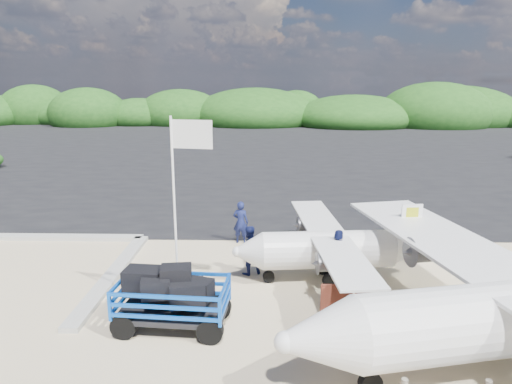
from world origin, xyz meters
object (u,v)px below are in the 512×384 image
(crew_b, at_px, (249,250))
(crew_c, at_px, (338,260))
(signboard, at_px, (351,336))
(aircraft_large, at_px, (484,157))
(baggage_cart, at_px, (174,328))
(aircraft_small, at_px, (109,152))
(flagpole, at_px, (179,313))
(crew_a, at_px, (241,222))

(crew_b, xyz_separation_m, crew_c, (2.76, -1.04, 0.11))
(signboard, xyz_separation_m, aircraft_large, (16.16, 28.04, 0.00))
(baggage_cart, distance_m, crew_c, 5.25)
(baggage_cart, xyz_separation_m, aircraft_small, (-11.75, 29.67, 0.00))
(baggage_cart, height_order, flagpole, flagpole)
(baggage_cart, xyz_separation_m, crew_c, (4.56, 2.42, 0.94))
(crew_a, bearing_deg, aircraft_small, -48.04)
(signboard, distance_m, crew_a, 7.41)
(crew_b, distance_m, aircraft_small, 29.53)
(crew_b, bearing_deg, aircraft_large, -151.29)
(crew_a, bearing_deg, crew_b, 110.87)
(crew_a, distance_m, aircraft_small, 26.74)
(signboard, xyz_separation_m, crew_c, (0.04, 2.68, 0.94))
(crew_a, relative_size, crew_c, 0.90)
(flagpole, distance_m, crew_c, 4.95)
(aircraft_large, bearing_deg, flagpole, 40.38)
(signboard, relative_size, crew_a, 1.02)
(baggage_cart, relative_size, aircraft_large, 0.22)
(crew_b, bearing_deg, signboard, 102.69)
(flagpole, relative_size, crew_a, 3.17)
(aircraft_large, bearing_deg, crew_c, 45.40)
(crew_c, height_order, aircraft_small, crew_c)
(crew_c, bearing_deg, crew_b, -2.40)
(baggage_cart, xyz_separation_m, signboard, (4.53, -0.26, 0.00))
(baggage_cart, xyz_separation_m, flagpole, (-0.01, 0.78, 0.00))
(baggage_cart, xyz_separation_m, crew_a, (1.38, 6.40, 0.85))
(aircraft_large, distance_m, aircraft_small, 32.49)
(baggage_cart, relative_size, aircraft_small, 0.46)
(crew_b, height_order, crew_c, crew_c)
(signboard, bearing_deg, crew_a, 113.49)
(crew_c, bearing_deg, baggage_cart, 46.16)
(signboard, height_order, crew_a, crew_a)
(signboard, distance_m, aircraft_large, 32.36)
(crew_a, bearing_deg, crew_c, 141.23)
(aircraft_large, relative_size, aircraft_small, 2.09)
(baggage_cart, distance_m, crew_a, 6.60)
(aircraft_small, bearing_deg, crew_a, 114.37)
(baggage_cart, distance_m, crew_b, 3.99)
(aircraft_large, bearing_deg, crew_b, 40.03)
(crew_c, bearing_deg, aircraft_large, -104.19)
(baggage_cart, relative_size, signboard, 1.75)
(signboard, height_order, crew_c, crew_c)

